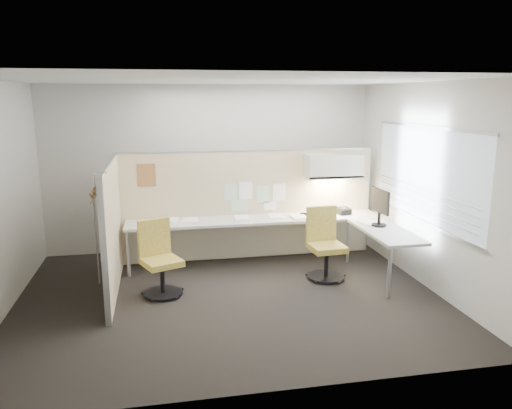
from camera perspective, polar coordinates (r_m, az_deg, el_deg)
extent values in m
cube|color=black|center=(6.76, -3.04, -10.45)|extent=(5.50, 4.50, 0.01)
cube|color=white|center=(6.24, -3.33, 14.09)|extent=(5.50, 4.50, 0.01)
cube|color=beige|center=(8.56, -5.27, 4.12)|extent=(5.50, 0.02, 2.80)
cube|color=beige|center=(4.20, 1.09, -4.41)|extent=(5.50, 0.02, 2.80)
cube|color=beige|center=(7.25, 18.89, 2.04)|extent=(0.02, 4.50, 2.80)
cube|color=#97A3AF|center=(7.22, 18.80, 3.21)|extent=(0.01, 2.80, 1.30)
cube|color=beige|center=(8.09, -0.85, -0.08)|extent=(4.10, 0.06, 1.75)
cube|color=beige|center=(6.93, -16.10, -2.68)|extent=(0.06, 2.20, 1.75)
cube|color=beige|center=(7.82, -0.05, -1.75)|extent=(4.00, 0.60, 0.04)
cube|color=beige|center=(7.39, 14.59, -2.99)|extent=(0.60, 1.47, 0.04)
cube|color=beige|center=(8.17, -0.41, -3.78)|extent=(3.90, 0.02, 0.64)
cylinder|color=#A5A8AA|center=(7.56, -14.41, -5.52)|extent=(0.05, 0.05, 0.69)
cylinder|color=#A5A8AA|center=(6.81, 15.00, -7.56)|extent=(0.05, 0.05, 0.69)
cylinder|color=#A5A8AA|center=(8.08, 10.46, -4.18)|extent=(0.05, 0.05, 0.69)
cube|color=beige|center=(8.13, 8.84, 4.38)|extent=(0.90, 0.36, 0.38)
cube|color=#FFEABF|center=(8.16, 8.79, 2.92)|extent=(0.60, 0.06, 0.02)
cube|color=#8CBF8C|center=(7.97, -2.93, 1.36)|extent=(0.21, 0.00, 0.28)
cube|color=white|center=(8.00, -1.16, 1.57)|extent=(0.21, 0.00, 0.28)
cube|color=#8CBF8C|center=(8.07, 0.80, 1.15)|extent=(0.21, 0.00, 0.28)
cube|color=white|center=(8.12, 2.67, 1.43)|extent=(0.21, 0.00, 0.28)
cube|color=#8CBF8C|center=(8.03, -1.86, -0.14)|extent=(0.28, 0.00, 0.18)
cube|color=white|center=(8.13, 1.62, -0.13)|extent=(0.21, 0.00, 0.14)
cube|color=orange|center=(7.84, -12.42, 3.28)|extent=(0.28, 0.00, 0.35)
cylinder|color=black|center=(6.89, -10.57, -9.91)|extent=(0.52, 0.52, 0.03)
cylinder|color=black|center=(6.81, -10.64, -8.34)|extent=(0.06, 0.06, 0.40)
cube|color=#EBDA57|center=(6.74, -10.72, -6.50)|extent=(0.61, 0.61, 0.08)
cube|color=#EBDA57|center=(6.85, -11.55, -3.67)|extent=(0.43, 0.23, 0.50)
cylinder|color=black|center=(7.41, 7.99, -8.18)|extent=(0.54, 0.54, 0.03)
cylinder|color=black|center=(7.34, 8.04, -6.67)|extent=(0.06, 0.06, 0.42)
cube|color=#EBDA57|center=(7.27, 8.10, -4.89)|extent=(0.51, 0.51, 0.08)
cube|color=#EBDA57|center=(7.39, 7.47, -2.16)|extent=(0.46, 0.10, 0.52)
cylinder|color=black|center=(7.59, 13.85, -2.27)|extent=(0.22, 0.22, 0.02)
cylinder|color=black|center=(7.57, 13.88, -1.60)|extent=(0.04, 0.04, 0.20)
cube|color=black|center=(7.51, 13.99, 0.42)|extent=(0.05, 0.52, 0.35)
cube|color=black|center=(7.51, 13.99, 0.42)|extent=(0.02, 0.48, 0.30)
cube|color=black|center=(8.22, 9.99, -0.75)|extent=(0.23, 0.23, 0.12)
cylinder|color=black|center=(8.20, 9.36, -0.51)|extent=(0.07, 0.17, 0.04)
cube|color=black|center=(8.03, 5.55, -1.11)|extent=(0.14, 0.04, 0.05)
cube|color=black|center=(8.06, 6.96, -1.06)|extent=(0.11, 0.09, 0.06)
cube|color=silver|center=(5.80, -17.41, 3.49)|extent=(0.14, 0.02, 0.02)
cylinder|color=silver|center=(5.82, -18.04, 2.63)|extent=(0.02, 0.02, 0.14)
cube|color=#AD7F4C|center=(5.85, -17.96, 1.37)|extent=(0.02, 0.39, 0.12)
cube|color=#AD7F4C|center=(5.89, -18.19, 1.03)|extent=(0.02, 0.39, 0.12)
cube|color=#A1A4AB|center=(5.93, -17.75, -4.12)|extent=(0.01, 0.07, 0.98)
cube|color=white|center=(7.67, -12.14, -2.03)|extent=(0.26, 0.32, 0.03)
cube|color=white|center=(7.74, -7.58, -1.79)|extent=(0.26, 0.32, 0.02)
cube|color=white|center=(7.73, -1.63, -1.60)|extent=(0.24, 0.31, 0.04)
cube|color=white|center=(7.96, 2.25, -1.32)|extent=(0.24, 0.31, 0.01)
cube|color=white|center=(7.88, 4.94, -1.44)|extent=(0.25, 0.32, 0.03)
cube|color=white|center=(7.71, 12.83, -2.05)|extent=(0.31, 0.35, 0.02)
cube|color=white|center=(7.77, -9.76, -1.79)|extent=(0.27, 0.33, 0.02)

